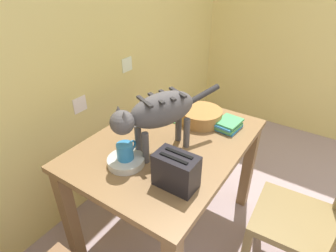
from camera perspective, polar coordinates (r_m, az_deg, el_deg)
name	(u,v)px	position (r m, az deg, el deg)	size (l,w,h in m)	color
wall_rear	(70,35)	(1.89, -19.51, 17.15)	(4.42, 0.11, 2.50)	#E4CF77
dining_table	(168,154)	(1.69, 0.00, -5.73)	(1.12, 0.82, 0.74)	brown
cat	(158,113)	(1.41, -2.09, 2.73)	(0.62, 0.31, 0.35)	#4E4A49
saucer_bowl	(126,161)	(1.46, -8.62, -7.13)	(0.19, 0.19, 0.04)	beige
coffee_mug	(125,151)	(1.43, -8.73, -5.09)	(0.13, 0.08, 0.09)	#2D7EBC
magazine	(177,113)	(1.91, 1.88, 2.66)	(0.27, 0.19, 0.01)	#47964F
book_stack	(228,125)	(1.77, 12.23, 0.30)	(0.18, 0.15, 0.06)	#3183CC
wicker_basket	(201,116)	(1.81, 6.81, 2.09)	(0.27, 0.27, 0.09)	#A6733C
toaster	(176,171)	(1.28, 1.67, -9.21)	(0.12, 0.20, 0.18)	black
wooden_chair_near	(304,220)	(1.74, 26.07, -16.91)	(0.44, 0.44, 0.92)	olive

